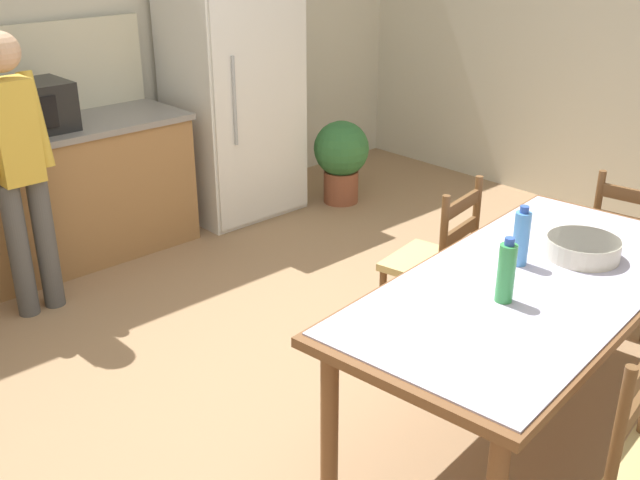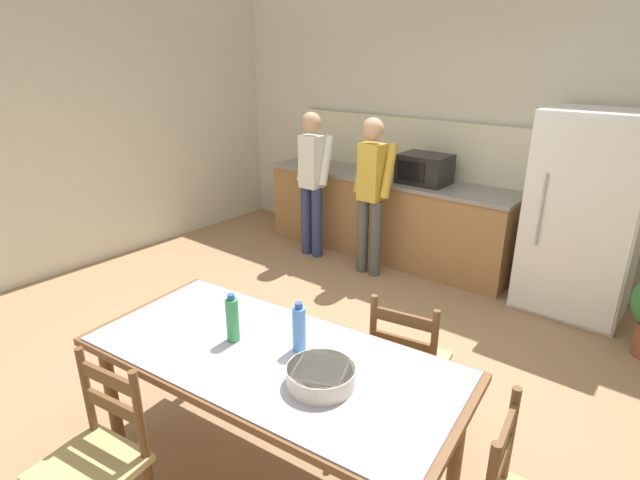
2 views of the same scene
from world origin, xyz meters
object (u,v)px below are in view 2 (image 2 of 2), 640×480
object	(u,v)px
refrigerator	(584,216)
dining_table	(271,367)
bottle_near_centre	(232,319)
chair_side_near_left	(96,461)
chair_side_far_right	(408,363)
person_at_sink	(312,178)
bottle_off_centre	(299,328)
person_at_counter	(371,189)
serving_bowl	(321,375)
microwave	(424,169)

from	to	relation	value
refrigerator	dining_table	size ratio (longest dim) A/B	0.85
bottle_near_centre	chair_side_near_left	distance (m)	0.89
chair_side_far_right	chair_side_near_left	world-z (taller)	same
dining_table	person_at_sink	distance (m)	3.20
bottle_off_centre	chair_side_far_right	bearing A→B (deg)	67.24
dining_table	person_at_counter	size ratio (longest dim) A/B	1.28
bottle_near_centre	serving_bowl	distance (m)	0.60
bottle_near_centre	refrigerator	bearing A→B (deg)	71.97
chair_side_near_left	person_at_counter	world-z (taller)	person_at_counter
dining_table	bottle_near_centre	bearing A→B (deg)	-173.79
bottle_off_centre	person_at_sink	size ratio (longest dim) A/B	0.17
microwave	bottle_off_centre	bearing A→B (deg)	-73.56
microwave	bottle_near_centre	size ratio (longest dim) A/B	1.85
chair_side_far_right	person_at_counter	bearing A→B (deg)	-60.76
dining_table	chair_side_near_left	bearing A→B (deg)	-114.83
bottle_near_centre	serving_bowl	size ratio (longest dim) A/B	0.84
chair_side_far_right	chair_side_near_left	xyz separation A→B (m)	(-0.73, -1.58, 0.00)
microwave	person_at_counter	xyz separation A→B (m)	(-0.30, -0.52, -0.16)
refrigerator	chair_side_near_left	bearing A→B (deg)	-106.27
bottle_off_centre	microwave	bearing A→B (deg)	106.44
chair_side_far_right	person_at_counter	distance (m)	2.34
bottle_near_centre	chair_side_far_right	size ratio (longest dim) A/B	0.30
person_at_sink	refrigerator	bearing A→B (deg)	-79.69
person_at_sink	bottle_near_centre	bearing A→B (deg)	-147.94
dining_table	bottle_off_centre	bearing A→B (deg)	54.96
serving_bowl	person_at_counter	world-z (taller)	person_at_counter
bottle_off_centre	person_at_counter	xyz separation A→B (m)	(-1.18, 2.44, 0.02)
serving_bowl	refrigerator	bearing A→B (deg)	82.49
dining_table	chair_side_near_left	distance (m)	0.90
microwave	dining_table	distance (m)	3.20
refrigerator	microwave	xyz separation A→B (m)	(-1.55, 0.02, 0.19)
chair_side_near_left	bottle_near_centre	bearing A→B (deg)	71.99
person_at_sink	chair_side_near_left	bearing A→B (deg)	-155.78
bottle_off_centre	bottle_near_centre	bearing A→B (deg)	-155.75
person_at_counter	person_at_sink	bearing A→B (deg)	88.55
person_at_sink	serving_bowl	bearing A→B (deg)	-139.48
microwave	bottle_off_centre	distance (m)	3.09
bottle_near_centre	person_at_counter	distance (m)	2.72
chair_side_far_right	person_at_sink	xyz separation A→B (m)	(-2.25, 1.79, 0.46)
refrigerator	chair_side_near_left	world-z (taller)	refrigerator
refrigerator	chair_side_far_right	distance (m)	2.35
refrigerator	person_at_sink	distance (m)	2.68
dining_table	person_at_counter	world-z (taller)	person_at_counter
serving_bowl	chair_side_near_left	size ratio (longest dim) A/B	0.35
microwave	chair_side_far_right	world-z (taller)	microwave
serving_bowl	chair_side_far_right	size ratio (longest dim) A/B	0.35
refrigerator	chair_side_near_left	size ratio (longest dim) A/B	1.94
person_at_sink	person_at_counter	size ratio (longest dim) A/B	1.00
chair_side_far_right	person_at_sink	size ratio (longest dim) A/B	0.57
person_at_counter	bottle_off_centre	bearing A→B (deg)	-154.26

